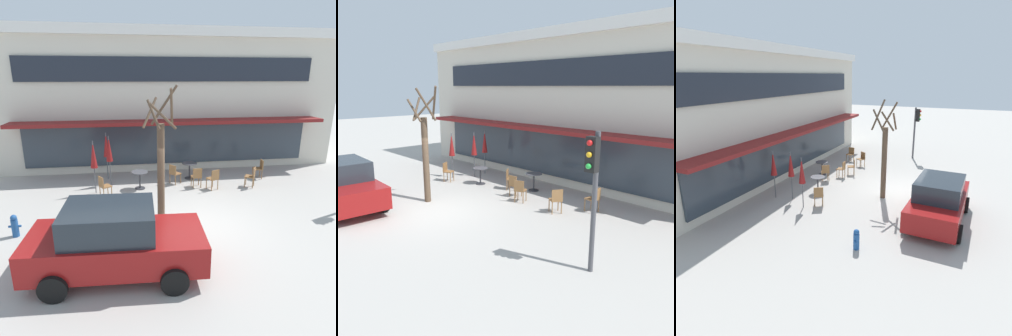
{
  "view_description": "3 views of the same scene",
  "coord_description": "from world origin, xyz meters",
  "views": [
    {
      "loc": [
        -2.18,
        -8.59,
        4.64
      ],
      "look_at": [
        -0.55,
        2.92,
        1.06
      ],
      "focal_mm": 32.0,
      "sensor_mm": 36.0,
      "label": 1
    },
    {
      "loc": [
        10.61,
        -6.32,
        4.37
      ],
      "look_at": [
        0.27,
        3.31,
        1.11
      ],
      "focal_mm": 38.0,
      "sensor_mm": 36.0,
      "label": 2
    },
    {
      "loc": [
        -13.57,
        -3.0,
        5.42
      ],
      "look_at": [
        -0.74,
        2.56,
        1.05
      ],
      "focal_mm": 32.0,
      "sensor_mm": 36.0,
      "label": 3
    }
  ],
  "objects": [
    {
      "name": "traffic_light_pole",
      "position": [
        6.27,
        0.42,
        2.3
      ],
      "size": [
        0.26,
        0.44,
        3.4
      ],
      "color": "#47474C",
      "rests_on": "ground"
    },
    {
      "name": "parked_sedan",
      "position": [
        -2.55,
        -2.15,
        0.88
      ],
      "size": [
        4.28,
        2.18,
        1.76
      ],
      "color": "maroon",
      "rests_on": "ground"
    },
    {
      "name": "street_tree",
      "position": [
        -1.12,
        0.45,
        1.97
      ],
      "size": [
        1.17,
        1.04,
        4.4
      ],
      "color": "brown",
      "rests_on": "ground"
    },
    {
      "name": "patio_umbrella_cream_folded",
      "position": [
        -3.1,
        4.97,
        1.63
      ],
      "size": [
        0.28,
        0.28,
        2.2
      ],
      "color": "#4C4C51",
      "rests_on": "ground"
    },
    {
      "name": "cafe_chair_4",
      "position": [
        -3.14,
        2.7,
        0.53
      ],
      "size": [
        0.54,
        0.54,
        0.89
      ],
      "color": "olive",
      "rests_on": "ground"
    },
    {
      "name": "ground_plane",
      "position": [
        0.0,
        0.0,
        0.0
      ],
      "size": [
        80.0,
        80.0,
        0.0
      ],
      "primitive_type": "plane",
      "color": "#ADA8A0"
    },
    {
      "name": "cafe_chair_2",
      "position": [
        -0.13,
        3.9,
        0.53
      ],
      "size": [
        0.56,
        0.56,
        0.89
      ],
      "color": "olive",
      "rests_on": "ground"
    },
    {
      "name": "cafe_chair_1",
      "position": [
        3.13,
        3.05,
        0.53
      ],
      "size": [
        0.55,
        0.55,
        0.89
      ],
      "color": "olive",
      "rests_on": "ground"
    },
    {
      "name": "fire_hydrant",
      "position": [
        -5.6,
        0.02,
        0.35
      ],
      "size": [
        0.36,
        0.2,
        0.71
      ],
      "color": "#1E4C8C",
      "rests_on": "ground"
    },
    {
      "name": "cafe_table_near_wall",
      "position": [
        -1.68,
        3.52,
        0.52
      ],
      "size": [
        0.7,
        0.7,
        0.76
      ],
      "color": "#333338",
      "rests_on": "ground"
    },
    {
      "name": "building_facade",
      "position": [
        0.0,
        9.96,
        3.43
      ],
      "size": [
        17.55,
        9.1,
        6.86
      ],
      "color": "beige",
      "rests_on": "ground"
    },
    {
      "name": "patio_umbrella_corner_open",
      "position": [
        -2.94,
        4.16,
        1.63
      ],
      "size": [
        0.28,
        0.28,
        2.2
      ],
      "color": "#4C4C51",
      "rests_on": "ground"
    },
    {
      "name": "cafe_chair_5",
      "position": [
        0.76,
        3.32,
        0.53
      ],
      "size": [
        0.42,
        0.42,
        0.89
      ],
      "color": "olive",
      "rests_on": "ground"
    },
    {
      "name": "cafe_chair_0",
      "position": [
        3.96,
        4.11,
        0.53
      ],
      "size": [
        0.45,
        0.45,
        0.89
      ],
      "color": "olive",
      "rests_on": "ground"
    },
    {
      "name": "patio_umbrella_green_folded",
      "position": [
        -3.51,
        3.25,
        1.63
      ],
      "size": [
        0.28,
        0.28,
        2.2
      ],
      "color": "#4C4C51",
      "rests_on": "ground"
    },
    {
      "name": "cafe_chair_3",
      "position": [
        1.41,
        2.97,
        0.53
      ],
      "size": [
        0.53,
        0.53,
        0.89
      ],
      "color": "olive",
      "rests_on": "ground"
    },
    {
      "name": "cafe_table_streetside",
      "position": [
        0.7,
        4.53,
        0.52
      ],
      "size": [
        0.7,
        0.7,
        0.76
      ],
      "color": "#333338",
      "rests_on": "ground"
    }
  ]
}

